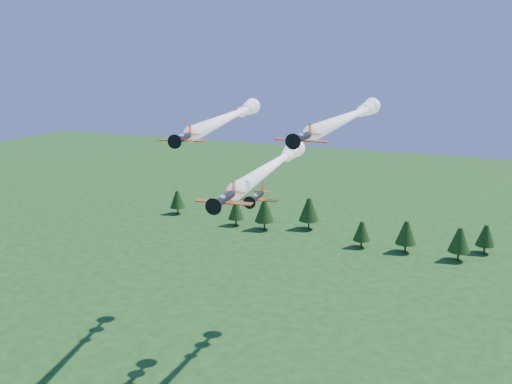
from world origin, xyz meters
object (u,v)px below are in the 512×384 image
at_px(plane_left, 232,116).
at_px(plane_slot, 256,197).
at_px(plane_right, 352,116).
at_px(plane_lead, 276,163).

distance_m(plane_left, plane_slot, 28.87).
height_order(plane_left, plane_right, plane_right).
distance_m(plane_lead, plane_slot, 10.99).
bearing_deg(plane_right, plane_lead, -123.08).
height_order(plane_lead, plane_slot, plane_lead).
relative_size(plane_lead, plane_slot, 6.05).
height_order(plane_right, plane_slot, plane_right).
bearing_deg(plane_left, plane_slot, -68.24).
bearing_deg(plane_right, plane_left, -172.61).
bearing_deg(plane_lead, plane_slot, -93.06).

